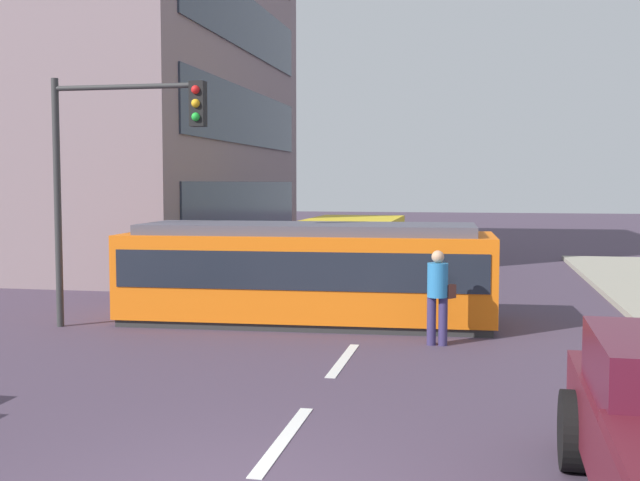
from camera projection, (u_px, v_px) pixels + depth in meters
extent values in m
plane|color=#46374A|center=(375.00, 318.00, 16.57)|extent=(120.00, 120.00, 0.00)
cube|color=silver|center=(284.00, 439.00, 8.74)|extent=(0.16, 2.40, 0.01)
cube|color=silver|center=(344.00, 360.00, 12.66)|extent=(0.16, 2.40, 0.01)
cube|color=silver|center=(399.00, 286.00, 21.79)|extent=(0.16, 2.40, 0.01)
cube|color=silver|center=(416.00, 264.00, 27.66)|extent=(0.16, 2.40, 0.01)
cube|color=gray|center=(43.00, 41.00, 28.71)|extent=(15.44, 15.23, 16.00)
cube|color=#2D3847|center=(249.00, 209.00, 27.65)|extent=(0.06, 12.94, 1.92)
cube|color=#2D3847|center=(248.00, 117.00, 27.41)|extent=(0.06, 12.94, 1.92)
cube|color=#2D3847|center=(248.00, 24.00, 27.18)|extent=(0.06, 12.94, 1.92)
cube|color=orange|center=(308.00, 274.00, 16.10)|extent=(7.58, 2.82, 1.66)
cube|color=#2D2D2D|center=(308.00, 318.00, 16.17)|extent=(7.42, 2.69, 0.15)
cube|color=#4C4B58|center=(308.00, 229.00, 16.04)|extent=(6.81, 2.41, 0.20)
cube|color=#1E232D|center=(308.00, 264.00, 16.09)|extent=(7.28, 2.85, 0.73)
cube|color=gold|center=(351.00, 246.00, 22.09)|extent=(2.52, 5.49, 1.53)
cube|color=black|center=(335.00, 246.00, 19.44)|extent=(2.25, 0.13, 0.92)
cube|color=black|center=(351.00, 236.00, 22.07)|extent=(2.56, 4.67, 0.61)
cylinder|color=black|center=(341.00, 275.00, 20.42)|extent=(2.55, 0.91, 0.90)
cylinder|color=black|center=(360.00, 262.00, 23.85)|extent=(2.55, 0.91, 0.90)
cylinder|color=#352B58|center=(431.00, 321.00, 13.81)|extent=(0.16, 0.16, 0.85)
cylinder|color=#352B58|center=(443.00, 321.00, 13.77)|extent=(0.16, 0.16, 0.85)
cylinder|color=teal|center=(438.00, 280.00, 13.74)|extent=(0.36, 0.36, 0.60)
sphere|color=tan|center=(438.00, 257.00, 13.71)|extent=(0.22, 0.22, 0.22)
cube|color=brown|center=(450.00, 291.00, 13.76)|extent=(0.20, 0.22, 0.24)
cylinder|color=black|center=(575.00, 431.00, 7.79)|extent=(0.30, 0.81, 0.80)
cube|color=#A71122|center=(198.00, 271.00, 20.79)|extent=(1.72, 4.53, 0.55)
cube|color=black|center=(196.00, 254.00, 20.61)|extent=(1.58, 2.50, 0.40)
cylinder|color=black|center=(186.00, 272.00, 22.30)|extent=(0.22, 0.64, 0.64)
cylinder|color=black|center=(244.00, 273.00, 21.97)|extent=(0.22, 0.64, 0.64)
cylinder|color=black|center=(147.00, 284.00, 19.64)|extent=(0.22, 0.64, 0.64)
cylinder|color=black|center=(213.00, 286.00, 19.31)|extent=(0.22, 0.64, 0.64)
cube|color=#2A5E44|center=(274.00, 250.00, 27.30)|extent=(1.76, 4.58, 0.55)
cube|color=black|center=(273.00, 237.00, 27.11)|extent=(1.60, 2.53, 0.40)
cylinder|color=black|center=(260.00, 252.00, 28.81)|extent=(0.23, 0.64, 0.64)
cylinder|color=black|center=(306.00, 253.00, 28.50)|extent=(0.23, 0.64, 0.64)
cylinder|color=black|center=(239.00, 259.00, 26.12)|extent=(0.23, 0.64, 0.64)
cylinder|color=black|center=(289.00, 260.00, 25.81)|extent=(0.23, 0.64, 0.64)
cube|color=maroon|center=(300.00, 239.00, 32.77)|extent=(1.83, 4.38, 0.55)
cube|color=black|center=(299.00, 228.00, 32.59)|extent=(1.67, 2.42, 0.40)
cylinder|color=black|center=(287.00, 241.00, 34.25)|extent=(0.23, 0.64, 0.64)
cylinder|color=black|center=(327.00, 241.00, 33.88)|extent=(0.23, 0.64, 0.64)
cylinder|color=black|center=(271.00, 246.00, 31.69)|extent=(0.23, 0.64, 0.64)
cylinder|color=black|center=(314.00, 246.00, 31.32)|extent=(0.23, 0.64, 0.64)
cylinder|color=#333333|center=(58.00, 204.00, 15.45)|extent=(0.14, 0.14, 4.87)
cylinder|color=#333333|center=(125.00, 87.00, 15.00)|extent=(2.92, 0.10, 0.10)
cube|color=black|center=(198.00, 104.00, 14.74)|extent=(0.28, 0.24, 0.84)
sphere|color=red|center=(195.00, 90.00, 14.60)|extent=(0.16, 0.16, 0.16)
sphere|color=gold|center=(196.00, 103.00, 14.62)|extent=(0.16, 0.16, 0.16)
sphere|color=green|center=(196.00, 117.00, 14.64)|extent=(0.16, 0.16, 0.16)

